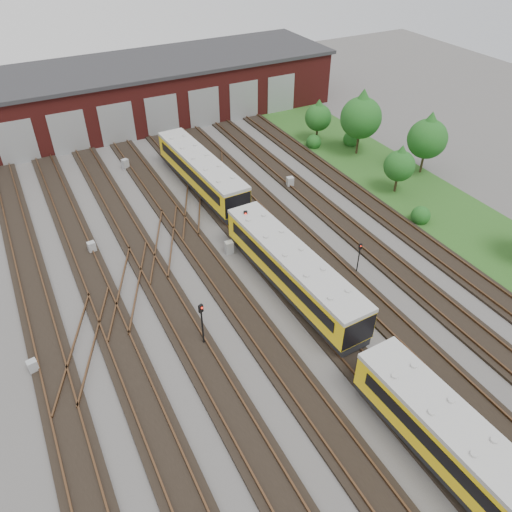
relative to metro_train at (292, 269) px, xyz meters
name	(u,v)px	position (x,y,z in m)	size (l,w,h in m)	color
ground	(302,343)	(-2.00, -4.68, -1.80)	(120.00, 120.00, 0.00)	#484543
track_network	(295,337)	(-2.17, -4.09, -1.70)	(30.40, 70.00, 0.33)	black
maintenance_shed	(119,94)	(-2.01, 35.30, 1.40)	(51.00, 12.50, 6.35)	#581816
grass_verge	(423,197)	(17.00, 5.32, -1.78)	(8.00, 55.00, 0.05)	#224B19
metro_train	(292,269)	(0.00, 0.00, 0.00)	(3.15, 46.03, 2.88)	black
signal_mast_0	(202,320)	(-7.42, -1.90, 0.30)	(0.31, 0.29, 3.27)	black
signal_mast_1	(246,225)	(-0.62, 5.82, 0.39)	(0.32, 0.31, 3.41)	black
signal_mast_2	(209,168)	(0.81, 16.19, 0.10)	(0.28, 0.26, 2.96)	black
signal_mast_3	(359,254)	(5.17, -0.60, -0.15)	(0.25, 0.24, 2.58)	black
relay_cabinet_0	(33,367)	(-17.00, 0.70, -1.35)	(0.55, 0.45, 0.91)	#9C9EA0
relay_cabinet_1	(125,164)	(-5.12, 23.27, -1.30)	(0.60, 0.50, 1.00)	#9C9EA0
relay_cabinet_2	(92,247)	(-11.27, 10.83, -1.33)	(0.57, 0.47, 0.94)	#9C9EA0
relay_cabinet_3	(229,247)	(-2.01, 5.91, -1.30)	(0.60, 0.50, 1.01)	#9C9EA0
relay_cabinet_4	(290,182)	(7.37, 12.56, -1.30)	(0.60, 0.50, 1.01)	#9C9EA0
tree_0	(362,113)	(17.16, 15.42, 2.58)	(4.12, 4.12, 6.82)	#312716
tree_1	(318,114)	(15.20, 20.01, 1.19)	(2.82, 2.82, 4.67)	#312716
tree_2	(428,134)	(20.14, 9.12, 2.15)	(3.71, 3.71, 6.15)	#312716
tree_3	(400,162)	(15.46, 7.36, 1.14)	(2.77, 2.77, 4.59)	#312716
bush_0	(421,213)	(14.00, 2.48, -1.00)	(1.61, 1.61, 1.61)	#154714
bush_1	(314,140)	(14.06, 18.87, -1.01)	(1.59, 1.59, 1.59)	#154714
bush_2	(352,137)	(17.98, 17.49, -0.93)	(1.75, 1.75, 1.75)	#154714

